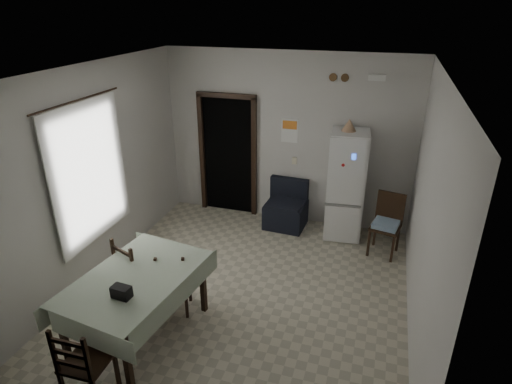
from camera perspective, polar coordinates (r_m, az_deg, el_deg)
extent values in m
plane|color=#B9B097|center=(5.96, -1.45, -12.95)|extent=(4.50, 4.50, 0.00)
cube|color=black|center=(7.84, -3.13, 5.26)|extent=(0.90, 0.45, 2.10)
cube|color=black|center=(7.81, -7.15, 5.01)|extent=(0.08, 0.10, 2.18)
cube|color=black|center=(7.48, -0.24, 4.32)|extent=(0.08, 0.10, 2.18)
cube|color=black|center=(7.33, -4.00, 12.73)|extent=(1.06, 0.10, 0.08)
cube|color=silver|center=(6.01, -22.10, 2.45)|extent=(0.10, 1.20, 1.60)
cube|color=silver|center=(5.95, -21.27, 2.35)|extent=(0.02, 1.45, 1.85)
cylinder|color=black|center=(5.68, -22.65, 11.25)|extent=(0.02, 1.60, 0.02)
cube|color=white|center=(7.17, 4.51, 8.15)|extent=(0.28, 0.02, 0.40)
cube|color=orange|center=(7.13, 4.52, 8.91)|extent=(0.24, 0.01, 0.14)
cube|color=beige|center=(7.31, 5.14, 4.16)|extent=(0.08, 0.02, 0.12)
cylinder|color=brown|center=(6.86, 10.24, 14.83)|extent=(0.12, 0.03, 0.12)
cylinder|color=brown|center=(6.84, 11.78, 14.69)|extent=(0.12, 0.03, 0.12)
cube|color=white|center=(6.78, 15.84, 14.47)|extent=(0.25, 0.07, 0.09)
cone|color=tan|center=(6.69, 12.32, 8.73)|extent=(0.24, 0.24, 0.18)
cube|color=black|center=(4.65, -17.51, -12.60)|extent=(0.21, 0.13, 0.13)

